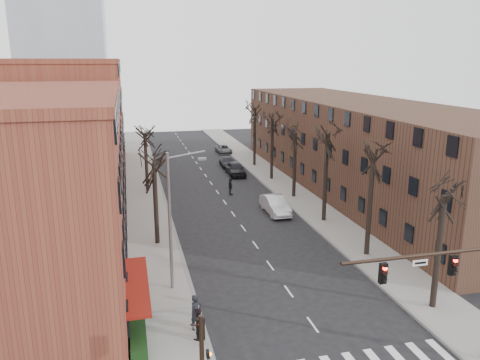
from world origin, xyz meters
TOP-DOWN VIEW (x-y plane):
  - sidewalk_left at (-8.00, 35.00)m, footprint 4.00×90.00m
  - sidewalk_right at (8.00, 35.00)m, footprint 4.00×90.00m
  - building_left_near at (-16.00, 15.00)m, footprint 12.00×26.00m
  - building_left_far at (-16.00, 44.00)m, footprint 12.00×28.00m
  - building_right at (16.00, 30.00)m, footprint 12.00×50.00m
  - awning_left at (-9.40, 6.00)m, footprint 1.20×7.00m
  - hedge at (-9.50, 5.00)m, footprint 0.80×6.00m
  - tree_right_a at (7.60, 4.00)m, footprint 5.20×5.20m
  - tree_right_b at (7.60, 12.00)m, footprint 5.20×5.20m
  - tree_right_c at (7.60, 20.00)m, footprint 5.20×5.20m
  - tree_right_d at (7.60, 28.00)m, footprint 5.20×5.20m
  - tree_right_e at (7.60, 36.00)m, footprint 5.20×5.20m
  - tree_right_f at (7.60, 44.00)m, footprint 5.20×5.20m
  - tree_left_a at (-7.60, 18.00)m, footprint 5.20×5.20m
  - tree_left_b at (-7.60, 34.00)m, footprint 5.20×5.20m
  - signal_mast_arm at (5.45, -1.00)m, footprint 8.14×0.30m
  - signal_pole_left at (-6.99, -0.95)m, footprint 0.47×0.44m
  - streetlight at (-7.03, 10.00)m, footprint 2.45×0.22m
  - silver_sedan at (4.00, 23.31)m, footprint 1.79×5.10m
  - parked_car_near at (3.80, 39.35)m, footprint 2.10×5.06m
  - parked_car_mid at (3.80, 44.48)m, footprint 2.11×4.69m
  - parked_car_far at (5.30, 54.23)m, footprint 2.17×4.59m
  - pedestrian_a at (-6.40, 4.92)m, footprint 0.86×0.78m
  - pedestrian_b at (-6.47, 3.94)m, footprint 1.01×0.89m
  - pedestrian_crossing at (1.18, 30.50)m, footprint 0.54×1.15m

SIDE VIEW (x-z plane):
  - awning_left at x=-9.40m, z-range -0.07..0.07m
  - tree_right_a at x=7.60m, z-range -5.00..5.00m
  - tree_right_b at x=7.60m, z-range -5.40..5.40m
  - tree_right_c at x=7.60m, z-range -5.80..5.80m
  - tree_right_d at x=7.60m, z-range -5.00..5.00m
  - tree_right_e at x=7.60m, z-range -5.40..5.40m
  - tree_right_f at x=7.60m, z-range -5.80..5.80m
  - tree_left_a at x=-7.60m, z-range -4.75..4.75m
  - tree_left_b at x=-7.60m, z-range -4.75..4.75m
  - sidewalk_left at x=-8.00m, z-range 0.00..0.15m
  - sidewalk_right at x=8.00m, z-range 0.00..0.15m
  - parked_car_far at x=5.30m, z-range 0.00..1.27m
  - hedge at x=-9.50m, z-range 0.15..1.15m
  - parked_car_mid at x=3.80m, z-range 0.00..1.34m
  - silver_sedan at x=4.00m, z-range 0.00..1.68m
  - parked_car_near at x=3.80m, z-range 0.00..1.71m
  - pedestrian_crossing at x=1.18m, z-range 0.00..1.91m
  - pedestrian_b at x=-6.47m, z-range 0.15..1.88m
  - pedestrian_a at x=-6.40m, z-range 0.15..2.12m
  - signal_pole_left at x=-6.99m, z-range 0.41..4.81m
  - signal_mast_arm at x=5.45m, z-range 0.80..8.00m
  - building_right at x=16.00m, z-range 0.00..10.00m
  - streetlight at x=-7.03m, z-range 0.50..9.53m
  - building_left_near at x=-16.00m, z-range 0.00..12.00m
  - building_left_far at x=-16.00m, z-range 0.00..14.00m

